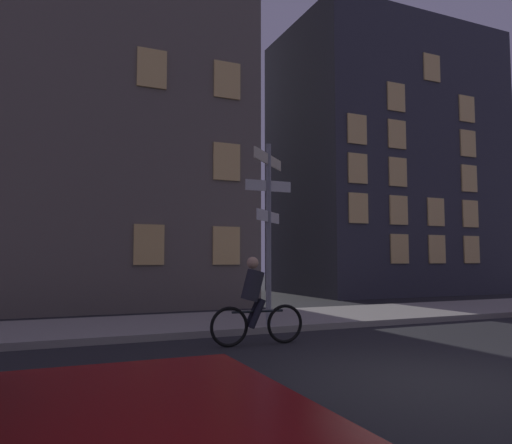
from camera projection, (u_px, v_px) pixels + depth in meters
ground_plane at (435, 382)px, 6.21m from camera, size 80.00×80.00×0.00m
sidewalk_kerb at (248, 321)px, 11.87m from camera, size 40.00×3.36×0.14m
signpost at (268, 217)px, 10.82m from camera, size 1.23×1.23×4.01m
cyclist at (255, 304)px, 8.92m from camera, size 1.82×0.33×1.61m
building_left_block at (63, 44)px, 18.10m from camera, size 12.17×9.01×19.09m
building_right_block at (384, 164)px, 24.01m from camera, size 9.95×6.68×12.50m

